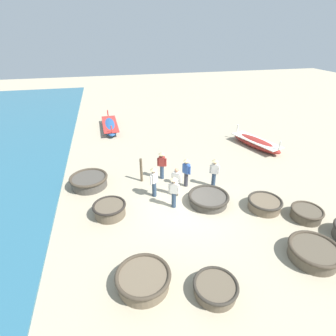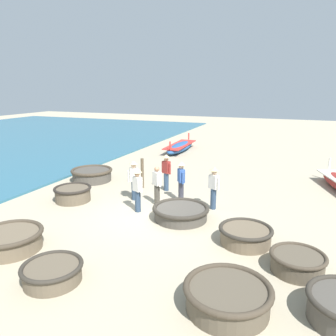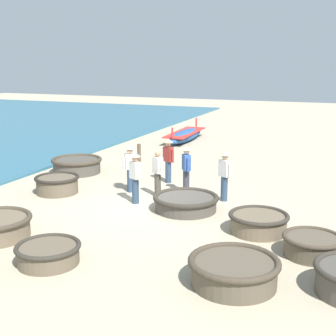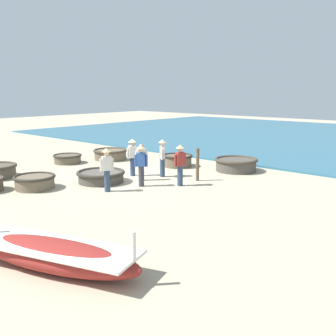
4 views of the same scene
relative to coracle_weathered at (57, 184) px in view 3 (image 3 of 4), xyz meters
name	(u,v)px [view 3 (image 3 of 4)]	position (x,y,z in m)	size (l,w,h in m)	color
ground_plane	(153,205)	(3.63, -0.07, -0.33)	(80.00, 80.00, 0.00)	tan
coracle_weathered	(57,184)	(0.00, 0.00, 0.00)	(1.53, 1.53, 0.60)	brown
coracle_tilted	(234,270)	(7.31, -4.38, -0.01)	(1.89, 1.89, 0.57)	brown
coracle_far_left	(259,222)	(7.20, -1.21, -0.04)	(1.61, 1.61, 0.53)	brown
coracle_front_right	(186,202)	(4.77, -0.16, -0.06)	(2.02, 2.02, 0.48)	#4C473F
coracle_front_left	(77,165)	(-1.00, 2.81, 0.01)	(2.04, 2.04, 0.61)	#4C473F
coracle_far_right	(48,253)	(3.18, -4.93, -0.07)	(1.49, 1.49, 0.46)	brown
coracle_upturned	(312,245)	(8.66, -2.28, -0.05)	(1.41, 1.41, 0.51)	brown
long_boat_red_hull	(185,135)	(0.48, 11.78, -0.02)	(1.32, 4.82, 1.04)	#285693
fisherman_with_hat	(186,166)	(4.15, 1.62, 0.63)	(0.38, 0.44, 1.67)	#383842
fisherman_crouching	(158,172)	(3.40, 0.88, 0.51)	(0.46, 0.37, 1.57)	#4C473D
fisherman_by_coracle	(168,158)	(3.05, 2.72, 0.63)	(0.50, 0.36, 1.67)	#2D425B
fisherman_standing_right	(130,165)	(2.29, 1.06, 0.63)	(0.44, 0.38, 1.67)	#2D425B
fisherman_standing_left	(135,174)	(3.03, -0.07, 0.63)	(0.49, 0.36, 1.67)	#2D425B
fisherman_hauling	(225,172)	(5.59, 1.25, 0.63)	(0.48, 0.36, 1.67)	#2D425B
mooring_post_inland	(139,162)	(1.87, 2.70, 0.37)	(0.14, 0.14, 1.40)	brown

